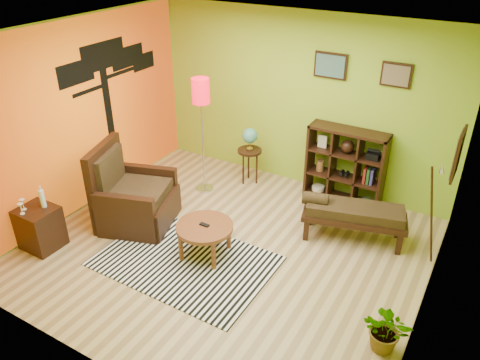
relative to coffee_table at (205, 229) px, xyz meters
The scene contains 11 objects.
ground 0.50m from the coffee_table, 51.78° to the left, with size 5.00×5.00×0.00m, color tan.
room_shell 1.43m from the coffee_table, 69.70° to the left, with size 5.04×4.54×2.82m.
zebra_rug 0.49m from the coffee_table, 118.32° to the right, with size 2.23×1.49×0.01m, color white.
coffee_table is the anchor object (origin of this frame).
armchair 1.35m from the coffee_table, behind, with size 1.24×1.23×1.20m.
side_cabinet 2.24m from the coffee_table, 154.43° to the right, with size 0.50×0.45×0.90m.
floor_lamp 2.07m from the coffee_table, 124.52° to the left, with size 0.28×0.28×1.88m.
globe_table 2.11m from the coffee_table, 103.02° to the left, with size 0.40×0.40×0.98m.
cube_shelf 2.53m from the coffee_table, 64.12° to the left, with size 1.20×0.35×1.20m.
bench 2.02m from the coffee_table, 40.84° to the left, with size 1.47×0.85×0.65m.
potted_plant 2.52m from the coffee_table, ahead, with size 0.47×0.53×0.41m, color #26661E.
Camera 1 is at (2.73, -4.31, 3.89)m, focal length 35.00 mm.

